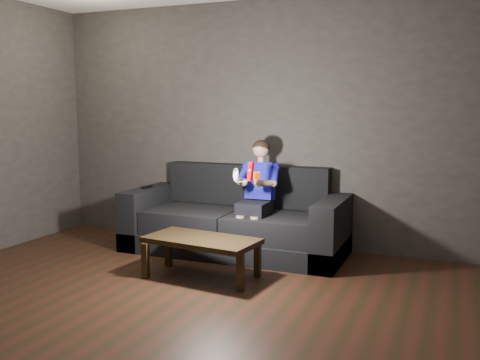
% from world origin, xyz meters
% --- Properties ---
extents(floor, '(5.00, 5.00, 0.00)m').
position_xyz_m(floor, '(0.00, 0.00, 0.00)').
color(floor, black).
rests_on(floor, ground).
extents(back_wall, '(5.00, 0.04, 2.70)m').
position_xyz_m(back_wall, '(0.00, 2.50, 1.35)').
color(back_wall, '#332F2D').
rests_on(back_wall, ground).
extents(sofa, '(2.33, 1.01, 0.90)m').
position_xyz_m(sofa, '(-0.11, 2.08, 0.29)').
color(sofa, black).
rests_on(sofa, floor).
extents(child, '(0.43, 0.53, 1.06)m').
position_xyz_m(child, '(0.16, 2.01, 0.73)').
color(child, black).
rests_on(child, sofa).
extents(wii_remote_red, '(0.06, 0.08, 0.18)m').
position_xyz_m(wii_remote_red, '(0.24, 1.60, 0.93)').
color(wii_remote_red, '#C50004').
rests_on(wii_remote_red, child).
extents(nunchuk_white, '(0.07, 0.09, 0.14)m').
position_xyz_m(nunchuk_white, '(0.09, 1.60, 0.89)').
color(nunchuk_white, white).
rests_on(nunchuk_white, child).
extents(wii_remote_black, '(0.05, 0.16, 0.03)m').
position_xyz_m(wii_remote_black, '(-1.16, 1.99, 0.65)').
color(wii_remote_black, black).
rests_on(wii_remote_black, sofa).
extents(coffee_table, '(1.07, 0.63, 0.37)m').
position_xyz_m(coffee_table, '(-0.05, 1.11, 0.32)').
color(coffee_table, black).
rests_on(coffee_table, floor).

